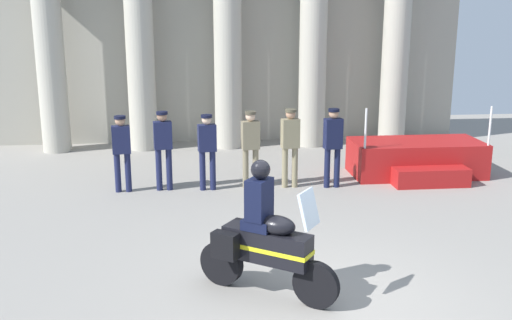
{
  "coord_description": "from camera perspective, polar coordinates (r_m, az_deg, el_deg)",
  "views": [
    {
      "loc": [
        -1.63,
        -7.2,
        3.79
      ],
      "look_at": [
        -0.59,
        2.79,
        1.28
      ],
      "focal_mm": 41.97,
      "sensor_mm": 36.0,
      "label": 1
    }
  ],
  "objects": [
    {
      "name": "motorcycle_with_rider",
      "position": [
        8.12,
        0.6,
        -7.6
      ],
      "size": [
        1.78,
        1.32,
        1.9
      ],
      "rotation": [
        0.0,
        0.0,
        -0.61
      ],
      "color": "black",
      "rests_on": "ground_plane"
    },
    {
      "name": "ground_plane",
      "position": [
        8.3,
        6.24,
        -13.22
      ],
      "size": [
        28.0,
        28.0,
        0.0
      ],
      "primitive_type": "plane",
      "color": "gray"
    },
    {
      "name": "officer_in_row_4",
      "position": [
        12.99,
        3.28,
        1.76
      ],
      "size": [
        0.41,
        0.27,
        1.74
      ],
      "rotation": [
        0.0,
        0.0,
        3.29
      ],
      "color": "#847A5B",
      "rests_on": "ground_plane"
    },
    {
      "name": "officer_in_row_0",
      "position": [
        12.97,
        -12.7,
        1.18
      ],
      "size": [
        0.41,
        0.27,
        1.65
      ],
      "rotation": [
        0.0,
        0.0,
        3.29
      ],
      "color": "#191E42",
      "rests_on": "ground_plane"
    },
    {
      "name": "colonnade_backdrop",
      "position": [
        17.24,
        -2.85,
        13.76
      ],
      "size": [
        13.82,
        1.61,
        7.0
      ],
      "color": "#A49F91",
      "rests_on": "ground_plane"
    },
    {
      "name": "officer_in_row_3",
      "position": [
        12.95,
        -0.53,
        1.62
      ],
      "size": [
        0.41,
        0.27,
        1.7
      ],
      "rotation": [
        0.0,
        0.0,
        3.29
      ],
      "color": "#7A7056",
      "rests_on": "ground_plane"
    },
    {
      "name": "officer_in_row_2",
      "position": [
        12.83,
        -4.68,
        1.34
      ],
      "size": [
        0.41,
        0.27,
        1.65
      ],
      "rotation": [
        0.0,
        0.0,
        3.29
      ],
      "color": "#191E42",
      "rests_on": "ground_plane"
    },
    {
      "name": "officer_in_row_1",
      "position": [
        12.92,
        -8.85,
        1.51
      ],
      "size": [
        0.41,
        0.27,
        1.72
      ],
      "rotation": [
        0.0,
        0.0,
        3.29
      ],
      "color": "#191E42",
      "rests_on": "ground_plane"
    },
    {
      "name": "reviewing_stand",
      "position": [
        14.55,
        15.1,
        0.06
      ],
      "size": [
        3.03,
        1.92,
        1.71
      ],
      "color": "#A51919",
      "rests_on": "ground_plane"
    },
    {
      "name": "officer_in_row_5",
      "position": [
        13.07,
        7.34,
        1.76
      ],
      "size": [
        0.41,
        0.27,
        1.75
      ],
      "rotation": [
        0.0,
        0.0,
        3.29
      ],
      "color": "#141938",
      "rests_on": "ground_plane"
    }
  ]
}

